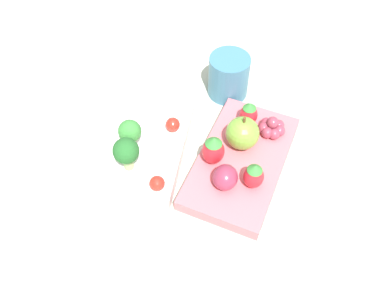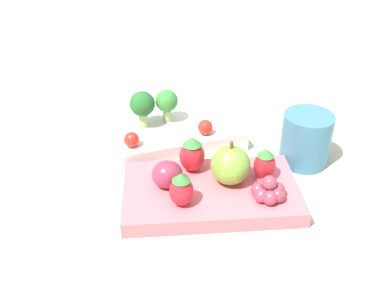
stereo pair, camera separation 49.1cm
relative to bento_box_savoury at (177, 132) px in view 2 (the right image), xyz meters
name	(u,v)px [view 2 (the right image)]	position (x,y,z in m)	size (l,w,h in m)	color
ground_plane	(186,167)	(0.00, -0.07, -0.01)	(4.00, 4.00, 0.00)	#ADB7A3
bento_box_savoury	(177,132)	(0.00, 0.00, 0.00)	(0.20, 0.13, 0.03)	white
bento_box_fruit	(211,193)	(0.01, -0.15, 0.00)	(0.23, 0.15, 0.02)	#DB6670
broccoli_floret_0	(142,105)	(-0.05, 0.01, 0.05)	(0.04, 0.04, 0.06)	#93B770
broccoli_floret_1	(167,102)	(-0.01, 0.01, 0.05)	(0.03, 0.03, 0.05)	#93B770
cherry_tomato_0	(132,140)	(-0.07, -0.04, 0.02)	(0.02, 0.02, 0.02)	red
cherry_tomato_1	(205,127)	(0.03, -0.04, 0.02)	(0.02, 0.02, 0.02)	red
apple	(230,165)	(0.04, -0.14, 0.03)	(0.05, 0.05, 0.06)	#70A838
strawberry_0	(188,155)	(-0.01, -0.11, 0.03)	(0.03, 0.03, 0.05)	red
strawberry_1	(181,189)	(-0.03, -0.17, 0.03)	(0.03, 0.03, 0.04)	red
strawberry_2	(265,164)	(0.08, -0.14, 0.03)	(0.03, 0.03, 0.04)	red
plum	(167,174)	(-0.04, -0.13, 0.02)	(0.04, 0.04, 0.03)	#892D47
grape_cluster	(268,190)	(0.07, -0.18, 0.02)	(0.04, 0.04, 0.03)	#93384C
drinking_cup	(306,139)	(0.16, -0.10, 0.02)	(0.07, 0.07, 0.07)	teal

